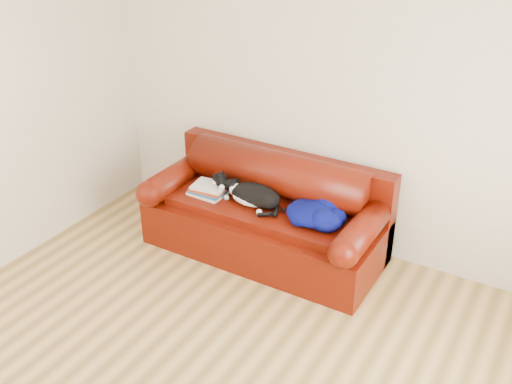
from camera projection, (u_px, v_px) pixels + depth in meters
ground at (207, 370)px, 4.16m from camera, size 4.50×4.50×0.00m
room_shell at (215, 155)px, 3.33m from camera, size 4.52×4.02×2.61m
sofa_base at (264, 229)px, 5.36m from camera, size 2.10×0.90×0.50m
sofa_back at (278, 188)px, 5.40m from camera, size 2.10×1.01×0.88m
book_stack at (209, 189)px, 5.36m from camera, size 0.33×0.26×0.10m
cat at (254, 195)px, 5.17m from camera, size 0.66×0.31×0.24m
blanket at (315, 213)px, 4.94m from camera, size 0.55×0.48×0.17m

